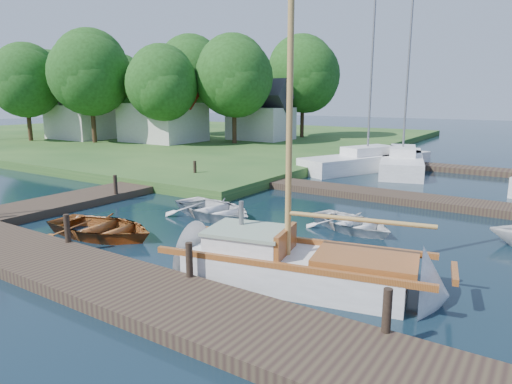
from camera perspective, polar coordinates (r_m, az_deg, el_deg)
The scene contains 27 objects.
ground at distance 15.33m, azimuth 0.00°, elevation -4.39°, with size 160.00×160.00×0.00m, color black.
near_dock at distance 11.07m, azimuth -17.70°, elevation -10.75°, with size 18.00×2.20×0.30m, color #32241E.
left_dock at distance 21.92m, azimuth -14.73°, elevation 0.60°, with size 2.20×18.00×0.30m, color #32241E.
far_dock at distance 20.18m, azimuth 15.08°, elevation -0.38°, with size 14.00×1.60×0.30m, color #32241E.
shore at distance 49.95m, azimuth -13.11°, elevation 6.97°, with size 50.00×40.00×0.50m, color #264E1F.
mooring_post_1 at distance 13.76m, azimuth -22.53°, elevation -4.21°, with size 0.16×0.16×0.80m, color black.
mooring_post_2 at distance 10.47m, azimuth -8.34°, elevation -8.37°, with size 0.16×0.16×0.80m, color black.
mooring_post_3 at distance 8.39m, azimuth 16.06°, elevation -14.05°, with size 0.16×0.16×0.80m, color black.
mooring_post_4 at distance 19.80m, azimuth -17.16°, elevation 0.89°, with size 0.16×0.16×0.80m, color black.
mooring_post_5 at distance 23.23m, azimuth -7.65°, elevation 2.89°, with size 0.16×0.16×0.80m, color black.
sailboat at distance 10.81m, azimuth 5.81°, elevation -9.66°, with size 7.40×3.40×9.83m.
dinghy at distance 15.02m, azimuth -18.75°, elevation -3.83°, with size 2.70×3.78×0.78m, color brown.
tender_a at distance 16.54m, azimuth -5.26°, elevation -1.85°, with size 2.65×3.72×0.77m, color silver.
tender_c at distance 15.27m, azimuth 11.92°, elevation -3.47°, with size 2.21×3.10×0.64m, color silver.
marina_boat_0 at distance 27.83m, azimuth 13.72°, elevation 3.87°, with size 5.61×9.00×11.09m.
marina_boat_1 at distance 28.23m, azimuth 17.80°, elevation 3.74°, with size 4.40×8.80×10.42m.
house_a at distance 39.89m, azimuth -11.56°, elevation 9.77°, with size 6.30×5.00×6.29m.
house_b at distance 44.68m, azimuth -20.79°, elevation 9.21°, with size 5.77×4.50×5.79m.
house_c at distance 40.82m, azimuth 0.62°, elevation 9.52°, with size 5.25×4.00×5.28m.
tree_0 at distance 44.18m, azimuth -26.85°, elevation 12.28°, with size 6.12×6.07×8.28m.
tree_1 at distance 40.32m, azimuth -19.99°, elevation 13.78°, with size 6.70×6.70×9.20m.
tree_2 at distance 37.09m, azimuth -11.63°, elevation 13.16°, with size 5.83×5.75×7.82m.
tree_3 at distance 37.56m, azimuth -2.74°, elevation 14.22°, with size 6.41×6.38×8.74m.
tree_4 at distance 45.70m, azimuth -8.06°, elevation 14.41°, with size 7.01×7.01×9.66m.
tree_5 at distance 49.98m, azimuth -16.67°, elevation 12.73°, with size 6.00×5.94×8.10m.
tree_6 at distance 52.43m, azimuth -24.45°, elevation 12.36°, with size 6.24×6.20×8.46m.
tree_7 at distance 43.32m, azimuth 5.94°, elevation 14.39°, with size 6.83×6.83×9.38m.
Camera 1 is at (8.11, -12.28, 4.31)m, focal length 32.00 mm.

